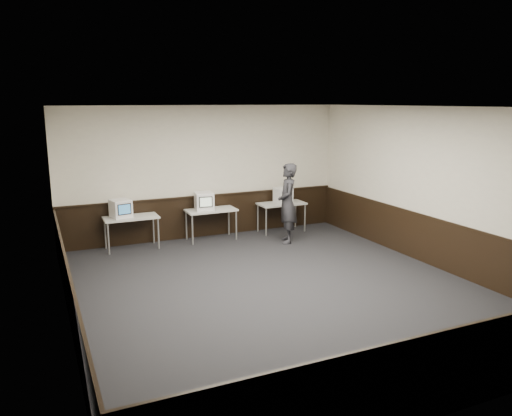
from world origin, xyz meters
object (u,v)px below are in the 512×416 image
at_px(emac_center, 204,201).
at_px(person, 287,203).
at_px(desk_left, 131,220).
at_px(desk_center, 211,212).
at_px(emac_right, 283,195).
at_px(desk_right, 281,206).
at_px(emac_left, 121,209).

bearing_deg(emac_center, person, -21.04).
xyz_separation_m(desk_left, person, (3.47, -0.95, 0.26)).
relative_size(desk_left, emac_center, 2.39).
distance_m(desk_center, emac_right, 1.96).
distance_m(desk_left, person, 3.61).
distance_m(desk_left, desk_center, 1.90).
xyz_separation_m(emac_center, emac_right, (2.11, -0.01, -0.02)).
bearing_deg(desk_left, person, -15.30).
xyz_separation_m(desk_right, person, (-0.33, -0.95, 0.26)).
bearing_deg(desk_left, emac_center, 0.48).
bearing_deg(desk_right, person, -109.17).
relative_size(desk_center, desk_right, 1.00).
height_order(desk_right, person, person).
height_order(emac_right, person, person).
xyz_separation_m(desk_center, emac_center, (-0.16, 0.01, 0.28)).
relative_size(desk_center, person, 0.64).
bearing_deg(emac_center, desk_right, 7.63).
xyz_separation_m(desk_left, emac_center, (1.74, 0.01, 0.28)).
height_order(desk_center, person, person).
distance_m(desk_left, emac_left, 0.35).
height_order(desk_center, emac_left, emac_left).
bearing_deg(person, emac_left, -82.66).
bearing_deg(desk_right, emac_left, 179.85).
relative_size(emac_left, emac_right, 1.16).
height_order(desk_center, emac_right, emac_right).
bearing_deg(desk_center, desk_left, 180.00).
relative_size(desk_left, emac_right, 2.75).
height_order(desk_right, emac_center, emac_center).
xyz_separation_m(emac_left, emac_right, (4.06, -0.01, -0.01)).
bearing_deg(emac_left, person, -27.32).
distance_m(desk_left, desk_right, 3.80).
bearing_deg(emac_center, emac_left, -171.85).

